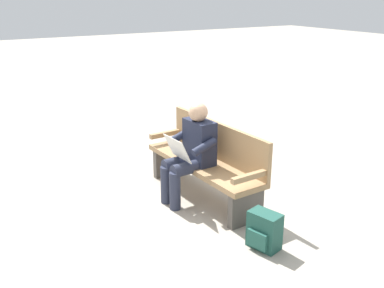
% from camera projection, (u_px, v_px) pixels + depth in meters
% --- Properties ---
extents(ground_plane, '(40.00, 40.00, 0.00)m').
position_uv_depth(ground_plane, '(203.00, 196.00, 5.38)').
color(ground_plane, '#A89E8E').
extents(bench_near, '(1.82, 0.57, 0.90)m').
position_uv_depth(bench_near, '(208.00, 160.00, 5.27)').
color(bench_near, '#9E7A51').
rests_on(bench_near, ground).
extents(person_seated, '(0.58, 0.59, 1.18)m').
position_uv_depth(person_seated, '(191.00, 150.00, 5.10)').
color(person_seated, '#1E2338').
rests_on(person_seated, ground).
extents(backpack, '(0.35, 0.29, 0.37)m').
position_uv_depth(backpack, '(264.00, 231.00, 4.25)').
color(backpack, '#1E4C42').
rests_on(backpack, ground).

